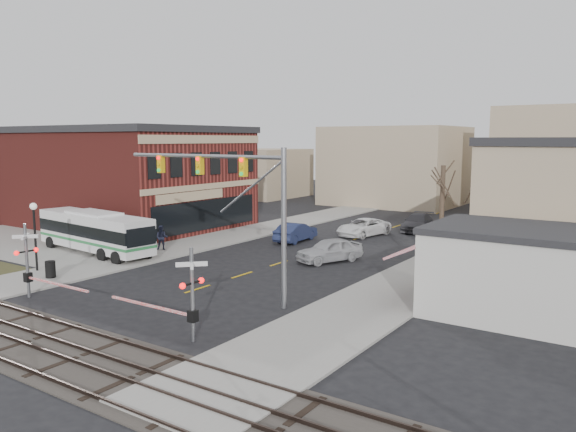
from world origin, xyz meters
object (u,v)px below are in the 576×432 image
object	(u,v)px
pedestrian_near	(123,247)
traffic_signal_mast	(237,190)
car_d	(418,223)
rr_crossing_east	(185,294)
street_lamp	(34,222)
car_a	(330,250)
rr_crossing_west	(32,262)
transit_bus	(95,231)
trash_bin	(50,269)
pedestrian_far	(162,238)
car_c	(363,227)
car_b	(296,232)

from	to	relation	value
pedestrian_near	traffic_signal_mast	bearing A→B (deg)	-91.82
pedestrian_near	car_d	bearing A→B (deg)	-16.13
rr_crossing_east	street_lamp	xyz separation A→B (m)	(-16.44, 3.48, 1.24)
car_a	car_d	bearing A→B (deg)	114.39
rr_crossing_west	street_lamp	size ratio (longest dim) A/B	1.29
traffic_signal_mast	street_lamp	xyz separation A→B (m)	(-14.40, -2.53, -2.57)
transit_bus	traffic_signal_mast	bearing A→B (deg)	-11.44
trash_bin	pedestrian_far	xyz separation A→B (m)	(-0.83, 9.80, 0.42)
trash_bin	car_a	xyz separation A→B (m)	(11.43, 13.80, 0.19)
pedestrian_near	car_a	bearing A→B (deg)	-45.21
car_a	car_c	size ratio (longest dim) A/B	0.89
trash_bin	car_c	world-z (taller)	car_c
rr_crossing_west	rr_crossing_east	world-z (taller)	same
traffic_signal_mast	pedestrian_far	distance (m)	15.22
car_b	rr_crossing_east	bearing A→B (deg)	108.21
pedestrian_far	pedestrian_near	bearing A→B (deg)	-116.04
transit_bus	street_lamp	distance (m)	6.30
street_lamp	car_b	xyz separation A→B (m)	(7.61, 18.40, -2.43)
street_lamp	pedestrian_near	bearing A→B (deg)	66.95
street_lamp	car_d	xyz separation A→B (m)	(13.98, 29.21, -2.43)
transit_bus	car_b	size ratio (longest dim) A/B	2.48
transit_bus	rr_crossing_east	world-z (taller)	rr_crossing_east
transit_bus	pedestrian_near	distance (m)	4.15
rr_crossing_west	pedestrian_far	xyz separation A→B (m)	(-3.81, 12.75, -0.93)
rr_crossing_east	pedestrian_far	distance (m)	19.57
car_d	pedestrian_near	world-z (taller)	pedestrian_near
traffic_signal_mast	trash_bin	distance (m)	13.44
pedestrian_near	trash_bin	bearing A→B (deg)	-167.70
transit_bus	car_c	bearing A→B (deg)	54.65
car_b	traffic_signal_mast	bearing A→B (deg)	109.41
transit_bus	rr_crossing_west	size ratio (longest dim) A/B	2.09
trash_bin	car_b	distance (m)	19.70
pedestrian_far	traffic_signal_mast	bearing A→B (deg)	-61.74
rr_crossing_east	trash_bin	size ratio (longest dim) A/B	5.56
pedestrian_far	car_b	bearing A→B (deg)	22.40
car_b	car_c	bearing A→B (deg)	-125.19
rr_crossing_east	pedestrian_near	xyz separation A→B (m)	(-14.28, 8.56, -0.94)
street_lamp	car_d	world-z (taller)	street_lamp
rr_crossing_east	trash_bin	xyz separation A→B (m)	(-14.05, 2.88, -1.34)
car_b	car_a	bearing A→B (deg)	136.33
transit_bus	traffic_signal_mast	world-z (taller)	traffic_signal_mast
rr_crossing_west	rr_crossing_east	xyz separation A→B (m)	(11.07, 0.07, 0.00)
transit_bus	street_lamp	xyz separation A→B (m)	(1.87, -5.82, 1.53)
traffic_signal_mast	rr_crossing_east	xyz separation A→B (m)	(2.04, -6.01, -3.81)
trash_bin	car_c	xyz separation A→B (m)	(8.64, 24.61, 0.13)
traffic_signal_mast	trash_bin	size ratio (longest dim) A/B	10.74
traffic_signal_mast	trash_bin	xyz separation A→B (m)	(-12.01, -3.14, -5.16)
rr_crossing_east	car_a	size ratio (longest dim) A/B	1.17
car_b	car_c	distance (m)	6.57
transit_bus	pedestrian_far	world-z (taller)	transit_bus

